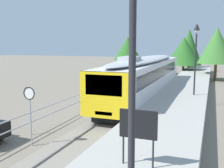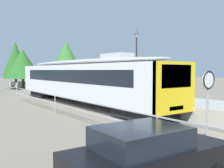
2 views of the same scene
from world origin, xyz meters
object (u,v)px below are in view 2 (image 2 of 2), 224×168
Objects in this scene: speed_limit_sign at (208,91)px; platform_lamp_mid_platform at (137,48)px; parked_hatchback_black at (147,157)px; commuter_train at (81,79)px.

platform_lamp_mid_platform is at bearing 59.61° from speed_limit_sign.
platform_lamp_mid_platform is at bearing 50.07° from parked_hatchback_black.
parked_hatchback_black is (-9.88, -11.81, -3.83)m from platform_lamp_mid_platform.
platform_lamp_mid_platform is 1.32× the size of parked_hatchback_black.
platform_lamp_mid_platform reaches higher than speed_limit_sign.
platform_lamp_mid_platform is 1.91× the size of speed_limit_sign.
parked_hatchback_black is at bearing -129.93° from platform_lamp_mid_platform.
platform_lamp_mid_platform reaches higher than parked_hatchback_black.
speed_limit_sign is at bearing -100.09° from commuter_train.
platform_lamp_mid_platform reaches higher than commuter_train.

